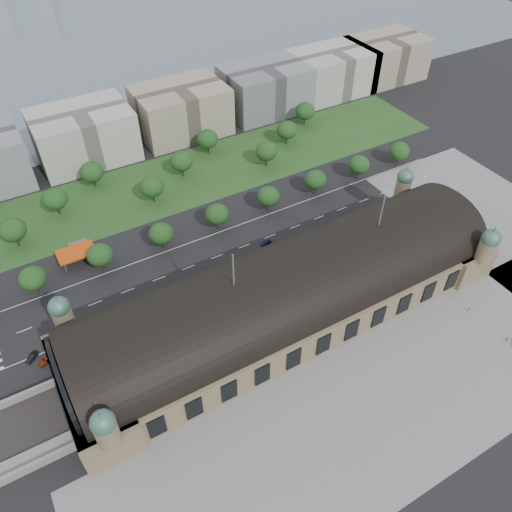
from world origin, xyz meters
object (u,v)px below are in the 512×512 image
parked_car_5 (139,314)px  pedestrian_0 (469,309)px  parked_car_0 (32,357)px  bus_west (193,286)px  bus_mid (235,269)px  traffic_car_2 (94,326)px  parked_car_1 (46,360)px  bus_east (274,254)px  parked_car_3 (174,309)px  parked_car_2 (96,333)px  parked_car_6 (198,290)px  pedestrian_1 (507,339)px  traffic_car_6 (423,189)px  traffic_car_4 (266,243)px  petrol_station (78,250)px  parked_car_4 (126,329)px

parked_car_5 → pedestrian_0: (99.62, -55.04, 0.15)m
parked_car_0 → parked_car_5: parked_car_0 is taller
bus_west → bus_mid: 17.19m
traffic_car_2 → parked_car_1: bearing=-69.0°
parked_car_0 → parked_car_1: (3.40, -3.37, -0.07)m
bus_east → parked_car_3: bearing=101.1°
parked_car_2 → parked_car_6: (37.20, 0.62, 0.02)m
parked_car_0 → parked_car_2: 20.49m
pedestrian_1 → traffic_car_2: bearing=96.5°
traffic_car_6 → bus_east: (-81.04, -4.09, 1.02)m
traffic_car_4 → parked_car_3: 47.46m
parked_car_1 → parked_car_6: size_ratio=0.97×
traffic_car_4 → parked_car_3: traffic_car_4 is taller
traffic_car_4 → bus_mid: (-17.93, -7.85, 0.78)m
parked_car_3 → bus_mid: bearing=78.0°
bus_west → traffic_car_2: bearing=86.7°
bus_west → bus_east: bus_west is taller
bus_east → pedestrian_1: size_ratio=6.64×
petrol_station → traffic_car_4: size_ratio=3.00×
petrol_station → traffic_car_2: (-5.39, -37.98, -2.19)m
parked_car_2 → traffic_car_2: bearing=136.6°
traffic_car_6 → pedestrian_1: 84.47m
parked_car_6 → bus_mid: bus_mid is taller
traffic_car_6 → parked_car_6: bearing=-90.3°
parked_car_3 → bus_east: bearing=73.4°
parked_car_3 → pedestrian_0: size_ratio=2.69×
bus_east → traffic_car_6: bearing=-83.7°
petrol_station → parked_car_4: size_ratio=3.12×
parked_car_1 → pedestrian_0: size_ratio=3.12×
parked_car_4 → bus_east: bearing=67.6°
traffic_car_6 → traffic_car_2: bearing=-91.9°
parked_car_3 → bus_west: bus_west is taller
parked_car_5 → bus_west: bus_west is taller
traffic_car_6 → parked_car_2: parked_car_2 is taller
petrol_station → traffic_car_2: 38.43m
parked_car_2 → parked_car_6: parked_car_6 is taller
petrol_station → traffic_car_2: size_ratio=2.55×
parked_car_3 → pedestrian_1: (89.36, -66.36, 0.17)m
parked_car_6 → bus_west: (-0.71, 2.00, 0.98)m
traffic_car_6 → bus_west: bus_west is taller
traffic_car_2 → parked_car_4: bearing=57.3°
petrol_station → bus_east: 75.29m
parked_car_6 → pedestrian_0: (77.48, -55.04, 0.06)m
petrol_station → parked_car_6: bearing=-51.9°
traffic_car_4 → pedestrian_0: (43.07, -64.89, 0.02)m
traffic_car_6 → parked_car_2: 151.62m
parked_car_2 → bus_mid: bus_mid is taller
traffic_car_2 → bus_mid: bus_mid is taller
petrol_station → traffic_car_6: (145.86, -34.19, -2.27)m
traffic_car_2 → parked_car_4: 10.84m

